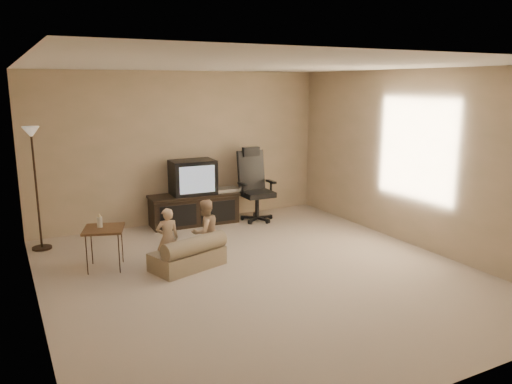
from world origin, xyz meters
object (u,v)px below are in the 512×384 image
office_chair (255,194)px  side_table (103,229)px  toddler_left (168,238)px  tv_stand (194,198)px  child_sofa (189,255)px  toddler_right (205,231)px  floor_lamp (34,161)px

office_chair → side_table: size_ratio=1.72×
office_chair → toddler_left: size_ratio=1.58×
tv_stand → child_sofa: 2.10m
office_chair → toddler_left: bearing=-142.1°
child_sofa → toddler_right: bearing=5.2°
toddler_left → floor_lamp: bearing=-41.5°
floor_lamp → toddler_right: size_ratio=2.05×
side_table → child_sofa: size_ratio=0.72×
child_sofa → toddler_right: (0.26, 0.11, 0.24)m
child_sofa → floor_lamp: bearing=116.3°
office_chair → child_sofa: office_chair is taller
side_table → office_chair: bearing=23.0°
tv_stand → office_chair: 1.05m
side_table → floor_lamp: floor_lamp is taller
side_table → toddler_left: (0.71, -0.36, -0.12)m
tv_stand → floor_lamp: floor_lamp is taller
tv_stand → toddler_right: bearing=-103.2°
side_table → toddler_left: bearing=-26.9°
tv_stand → toddler_left: (-1.03, -1.79, -0.05)m
office_chair → toddler_right: bearing=-133.6°
toddler_left → tv_stand: bearing=-112.6°
tv_stand → toddler_left: bearing=-116.9°
side_table → toddler_right: bearing=-18.1°
toddler_left → toddler_right: bearing=-176.6°
floor_lamp → child_sofa: floor_lamp is taller
office_chair → toddler_left: (-2.04, -1.53, -0.05)m
toddler_right → toddler_left: bearing=-18.8°
floor_lamp → side_table: bearing=-61.4°
toddler_left → toddler_right: 0.50m
tv_stand → side_table: (-1.74, -1.42, 0.07)m
toddler_right → side_table: bearing=-33.1°
toddler_left → child_sofa: bearing=156.1°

